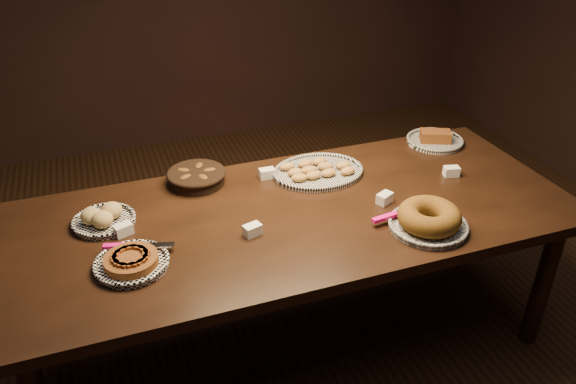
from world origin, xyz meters
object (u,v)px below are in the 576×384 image
object	(u,v)px
buffet_table	(296,226)
apple_tart_plate	(131,262)
bundt_cake_plate	(429,219)
madeleine_platter	(318,171)

from	to	relation	value
buffet_table	apple_tart_plate	size ratio (longest dim) A/B	7.80
bundt_cake_plate	madeleine_platter	bearing A→B (deg)	96.23
madeleine_platter	bundt_cake_plate	xyz separation A→B (m)	(0.24, -0.57, 0.02)
buffet_table	madeleine_platter	distance (m)	0.36
madeleine_platter	bundt_cake_plate	distance (m)	0.62
buffet_table	bundt_cake_plate	distance (m)	0.56
buffet_table	bundt_cake_plate	world-z (taller)	bundt_cake_plate
apple_tart_plate	madeleine_platter	world-z (taller)	apple_tart_plate
buffet_table	madeleine_platter	bearing A→B (deg)	52.19
buffet_table	madeleine_platter	size ratio (longest dim) A/B	5.56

